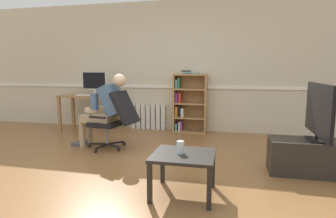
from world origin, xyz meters
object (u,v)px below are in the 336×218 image
computer_desk (90,100)px  person_seated (104,109)px  imac_monitor (94,81)px  bookshelf (188,103)px  tv_screen (319,111)px  keyboard (85,95)px  computer_mouse (102,95)px  tv_stand (315,157)px  drinking_glass (180,147)px  radiator (148,117)px  office_chair (115,118)px  coffee_table (183,160)px

computer_desk → person_seated: person_seated is taller
person_seated → imac_monitor: bearing=-137.2°
bookshelf → tv_screen: 2.75m
keyboard → computer_mouse: (0.36, 0.02, 0.01)m
keyboard → bookshelf: size_ratio=0.30×
person_seated → tv_stand: size_ratio=1.13×
computer_desk → computer_mouse: size_ratio=12.19×
drinking_glass → tv_stand: bearing=30.7°
person_seated → tv_stand: person_seated is taller
person_seated → tv_screen: size_ratio=1.18×
radiator → person_seated: 1.64m
bookshelf → tv_screen: bearing=-46.5°
imac_monitor → keyboard: size_ratio=1.43×
office_chair → bookshelf: bearing=157.3°
coffee_table → bookshelf: bearing=97.8°
imac_monitor → coffee_table: (2.38, -2.69, -0.66)m
person_seated → drinking_glass: size_ratio=9.45×
computer_desk → bookshelf: bearing=8.2°
keyboard → coffee_table: 3.52m
computer_mouse → imac_monitor: bearing=142.3°
keyboard → drinking_glass: 3.48m
computer_desk → computer_mouse: 0.37m
computer_mouse → office_chair: bearing=-55.3°
tv_screen → bookshelf: bearing=44.3°
keyboard → drinking_glass: (2.44, -2.46, -0.26)m
computer_mouse → coffee_table: (2.12, -2.49, -0.40)m
keyboard → tv_stand: keyboard is taller
drinking_glass → office_chair: bearing=133.7°
computer_desk → drinking_glass: (2.41, -2.60, -0.14)m
imac_monitor → person_seated: bearing=-56.8°
computer_desk → tv_stand: size_ratio=1.13×
imac_monitor → drinking_glass: bearing=-48.9°
tv_screen → coffee_table: (-1.49, -0.91, -0.42)m
radiator → office_chair: bearing=-92.7°
computer_desk → keyboard: 0.19m
bookshelf → drinking_glass: bookshelf is taller
coffee_table → tv_stand: bearing=31.5°
imac_monitor → tv_screen: imac_monitor is taller
bookshelf → person_seated: bearing=-127.8°
computer_mouse → drinking_glass: 3.25m
office_chair → coffee_table: 1.95m
computer_desk → radiator: bearing=18.5°
person_seated → coffee_table: person_seated is taller
computer_desk → tv_stand: (3.94, -1.70, -0.43)m
computer_mouse → office_chair: size_ratio=0.10×
computer_desk → tv_screen: bearing=-23.3°
imac_monitor → keyboard: (-0.10, -0.22, -0.27)m
bookshelf → radiator: 0.95m
tv_stand → tv_screen: bearing=-0.9°
imac_monitor → tv_stand: (3.86, -1.78, -0.82)m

